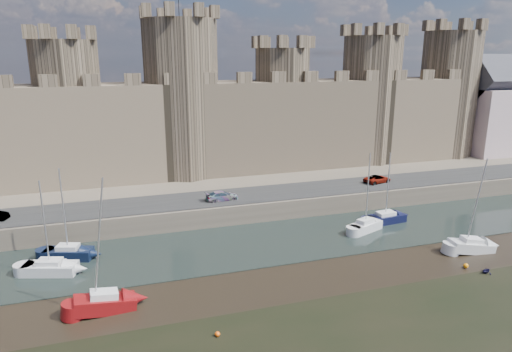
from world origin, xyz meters
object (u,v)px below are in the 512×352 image
object	(u,v)px
sailboat_1	(68,252)
sailboat_5	(471,245)
car_3	(377,179)
sailboat_2	(365,225)
sailboat_4	(105,302)
sailboat_0	(50,267)
car_2	(222,196)
sailboat_3	(385,218)

from	to	relation	value
sailboat_1	sailboat_5	size ratio (longest dim) A/B	0.94
car_3	sailboat_5	world-z (taller)	sailboat_5
sailboat_1	sailboat_2	distance (m)	33.49
sailboat_1	sailboat_4	size ratio (longest dim) A/B	0.84
sailboat_2	sailboat_5	distance (m)	11.59
sailboat_0	sailboat_5	size ratio (longest dim) A/B	0.90
car_2	sailboat_3	distance (m)	20.86
sailboat_1	sailboat_3	xyz separation A→B (m)	(37.29, -0.69, -0.06)
sailboat_5	sailboat_2	bearing A→B (deg)	139.54
sailboat_0	sailboat_4	distance (m)	9.83
sailboat_1	sailboat_3	world-z (taller)	sailboat_1
sailboat_0	sailboat_1	world-z (taller)	sailboat_1
car_2	sailboat_1	world-z (taller)	sailboat_1
sailboat_3	sailboat_2	bearing A→B (deg)	-161.20
car_2	sailboat_3	bearing A→B (deg)	-115.74
sailboat_3	sailboat_5	world-z (taller)	sailboat_5
sailboat_3	sailboat_4	distance (m)	35.32
car_3	sailboat_4	size ratio (longest dim) A/B	0.37
car_3	sailboat_4	bearing A→B (deg)	103.54
sailboat_0	sailboat_4	world-z (taller)	sailboat_4
sailboat_0	sailboat_4	xyz separation A→B (m)	(5.09, -8.41, 0.07)
sailboat_1	sailboat_3	bearing A→B (deg)	16.58
car_2	car_3	world-z (taller)	car_2
car_3	sailboat_1	bearing A→B (deg)	87.19
car_3	sailboat_4	world-z (taller)	sailboat_4
car_3	sailboat_0	bearing A→B (deg)	90.75
sailboat_0	sailboat_3	xyz separation A→B (m)	(38.72, 2.39, -0.03)
sailboat_1	sailboat_3	distance (m)	37.30
car_2	car_3	size ratio (longest dim) A/B	0.99
sailboat_2	sailboat_0	bearing A→B (deg)	159.79
sailboat_5	sailboat_4	bearing A→B (deg)	-172.28
sailboat_5	sailboat_0	bearing A→B (deg)	176.46
sailboat_2	sailboat_3	distance (m)	4.27
car_3	car_2	bearing A→B (deg)	79.04
sailboat_1	sailboat_4	world-z (taller)	sailboat_4
car_3	sailboat_1	size ratio (longest dim) A/B	0.44
car_2	car_3	distance (m)	23.43
car_2	sailboat_0	world-z (taller)	sailboat_0
sailboat_1	car_3	bearing A→B (deg)	28.72
car_2	sailboat_5	size ratio (longest dim) A/B	0.40
sailboat_1	sailboat_5	xyz separation A→B (m)	(41.25, -10.98, -0.03)
car_2	car_3	bearing A→B (deg)	-91.27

